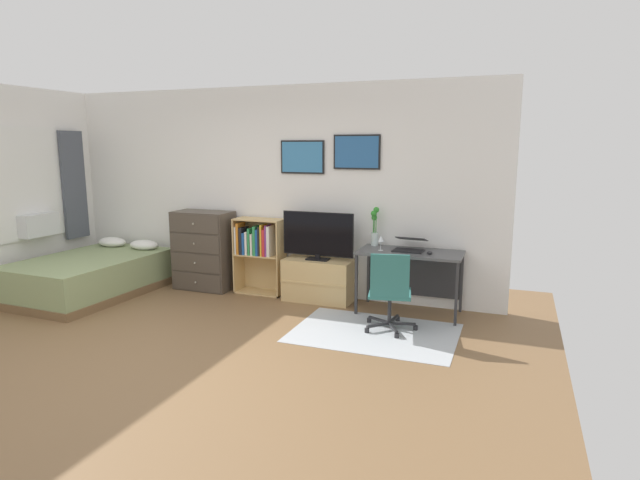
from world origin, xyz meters
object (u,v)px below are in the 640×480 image
bamboo_vase (375,228)px  computer_mouse (430,253)px  wine_glass (381,239)px  dresser (204,250)px  tv_stand (318,280)px  laptop (410,245)px  bed (91,275)px  television (318,236)px  bookshelf (258,248)px  office_chair (390,290)px  desk (411,262)px

bamboo_vase → computer_mouse: bearing=-20.7°
wine_glass → dresser: bearing=176.7°
tv_stand → laptop: bearing=-0.8°
bed → television: television is taller
bamboo_vase → dresser: bearing=-176.9°
bookshelf → wine_glass: (1.71, -0.20, 0.26)m
tv_stand → television: size_ratio=0.94×
laptop → computer_mouse: laptop is taller
bookshelf → television: size_ratio=1.08×
bookshelf → office_chair: 2.15m
television → desk: television is taller
dresser → wine_glass: bearing=-3.3°
television → bamboo_vase: bamboo_vase is taller
computer_mouse → office_chair: bearing=-115.5°
wine_glass → bamboo_vase: bearing=118.4°
television → computer_mouse: television is taller
television → bamboo_vase: size_ratio=1.95×
bed → tv_stand: 3.04m
bed → laptop: 4.19m
laptop → bamboo_vase: size_ratio=0.83×
tv_stand → computer_mouse: (1.41, -0.16, 0.49)m
office_chair → bamboo_vase: size_ratio=1.81×
bed → tv_stand: bearing=16.7°
laptop → desk: bearing=11.7°
tv_stand → desk: size_ratio=0.73×
computer_mouse → desk: bearing=148.6°
laptop → office_chair: bearing=-90.1°
laptop → bed: bearing=-165.9°
desk → laptop: size_ratio=3.02×
tv_stand → laptop: 1.27m
tv_stand → bookshelf: bearing=177.1°
desk → dresser: bearing=-180.0°
dresser → bookshelf: dresser is taller
dresser → bamboo_vase: size_ratio=2.25×
bookshelf → computer_mouse: bookshelf is taller
dresser → tv_stand: bearing=0.5°
bookshelf → bed: bearing=-158.1°
dresser → office_chair: bearing=-15.6°
bookshelf → tv_stand: 0.94m
dresser → desk: (2.84, 0.00, 0.07)m
dresser → bookshelf: (0.80, 0.06, 0.08)m
bed → television: size_ratio=2.17×
bed → bookshelf: bearing=23.6°
bed → bookshelf: 2.25m
dresser → bookshelf: 0.80m
dresser → computer_mouse: 3.09m
bookshelf → television: bearing=-4.4°
bed → dresser: (1.26, 0.77, 0.28)m
dresser → desk: size_ratio=0.90×
computer_mouse → wine_glass: size_ratio=0.58×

